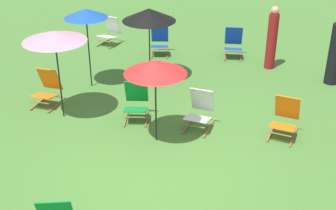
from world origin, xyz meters
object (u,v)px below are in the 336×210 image
object	(u,v)px
deckchair_3	(285,119)
deckchair_4	(160,41)
deckchair_5	(47,89)
deckchair_9	(200,111)
umbrella_0	(149,15)
umbrella_3	(54,36)
deckchair_6	(136,102)
deckchair_8	(233,44)
umbrella_1	(86,14)
person_0	(272,39)
umbrella_2	(155,67)
person_1	(335,53)
deckchair_11	(110,32)

from	to	relation	value
deckchair_3	deckchair_4	bearing A→B (deg)	143.52
deckchair_4	deckchair_5	distance (m)	3.99
deckchair_9	umbrella_0	size ratio (longest dim) A/B	0.45
umbrella_0	umbrella_3	distance (m)	2.60
deckchair_6	deckchair_8	distance (m)	4.37
deckchair_8	umbrella_1	xyz separation A→B (m)	(-3.24, -2.65, 1.44)
umbrella_1	deckchair_4	bearing A→B (deg)	64.33
deckchair_3	person_0	size ratio (longest dim) A/B	0.51
umbrella_0	umbrella_2	distance (m)	2.87
umbrella_3	person_0	size ratio (longest dim) A/B	1.14
deckchair_4	deckchair_5	bearing A→B (deg)	-126.95
umbrella_1	person_0	distance (m)	4.81
umbrella_0	umbrella_1	xyz separation A→B (m)	(-1.33, -0.61, 0.13)
deckchair_8	umbrella_3	bearing A→B (deg)	-132.13
deckchair_4	deckchair_8	distance (m)	2.07
deckchair_3	umbrella_0	xyz separation A→B (m)	(-3.21, 2.08, 1.31)
deckchair_6	person_1	xyz separation A→B (m)	(4.27, 2.65, 0.43)
umbrella_3	deckchair_11	bearing A→B (deg)	94.56
umbrella_3	deckchair_4	bearing A→B (deg)	72.74
umbrella_0	person_0	xyz separation A→B (m)	(2.93, 1.39, -0.88)
umbrella_0	person_0	world-z (taller)	umbrella_0
deckchair_5	person_1	bearing A→B (deg)	26.44
umbrella_3	person_1	xyz separation A→B (m)	(5.83, 2.88, -1.00)
deckchair_11	person_0	distance (m)	4.81
deckchair_11	deckchair_6	bearing A→B (deg)	-49.77
umbrella_3	umbrella_0	bearing A→B (deg)	57.33
deckchair_9	deckchair_11	size ratio (longest dim) A/B	0.97
umbrella_2	deckchair_4	bearing A→B (deg)	101.19
deckchair_3	deckchair_8	size ratio (longest dim) A/B	1.02
umbrella_0	person_1	world-z (taller)	umbrella_0
deckchair_4	umbrella_0	world-z (taller)	umbrella_0
deckchair_5	deckchair_8	size ratio (longest dim) A/B	1.00
umbrella_0	deckchair_3	bearing A→B (deg)	-32.89
deckchair_8	umbrella_0	xyz separation A→B (m)	(-1.91, -2.04, 1.31)
deckchair_5	umbrella_1	distance (m)	1.91
umbrella_0	umbrella_3	size ratio (longest dim) A/B	0.96
deckchair_11	umbrella_2	size ratio (longest dim) A/B	0.51
deckchair_3	umbrella_3	xyz separation A→B (m)	(-4.62, -0.11, 1.43)
deckchair_11	umbrella_3	xyz separation A→B (m)	(0.36, -4.54, 1.43)
deckchair_4	person_0	world-z (taller)	person_0
deckchair_6	umbrella_0	world-z (taller)	umbrella_0
deckchair_9	person_1	bearing A→B (deg)	53.48
deckchair_6	umbrella_0	size ratio (longest dim) A/B	0.45
deckchair_5	deckchair_9	bearing A→B (deg)	-0.24
person_0	person_1	world-z (taller)	person_1
deckchair_4	umbrella_0	bearing A→B (deg)	-95.41
umbrella_1	umbrella_3	distance (m)	1.59
deckchair_6	deckchair_5	bearing A→B (deg)	164.12
deckchair_5	umbrella_1	world-z (taller)	umbrella_1
person_0	deckchair_6	bearing A→B (deg)	177.90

